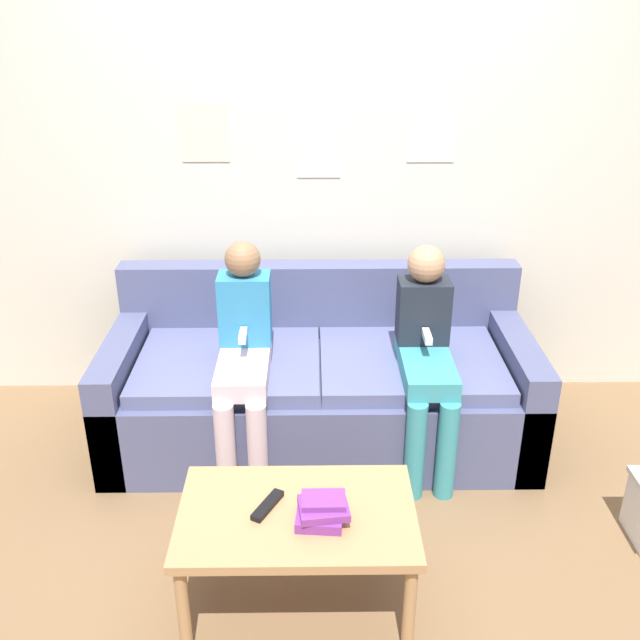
{
  "coord_description": "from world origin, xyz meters",
  "views": [
    {
      "loc": [
        -0.04,
        -2.54,
        2.09
      ],
      "look_at": [
        0.0,
        0.42,
        0.71
      ],
      "focal_mm": 40.0,
      "sensor_mm": 36.0,
      "label": 1
    }
  ],
  "objects_px": {
    "coffee_table": "(297,522)",
    "couch": "(320,386)",
    "person_left": "(244,350)",
    "person_right": "(426,350)",
    "tv_remote": "(268,505)"
  },
  "relations": [
    {
      "from": "tv_remote",
      "to": "coffee_table",
      "type": "bearing_deg",
      "value": 16.36
    },
    {
      "from": "coffee_table",
      "to": "person_right",
      "type": "height_order",
      "value": "person_right"
    },
    {
      "from": "person_right",
      "to": "tv_remote",
      "type": "distance_m",
      "value": 1.11
    },
    {
      "from": "person_left",
      "to": "tv_remote",
      "type": "xyz_separation_m",
      "value": [
        0.15,
        -0.86,
        -0.18
      ]
    },
    {
      "from": "coffee_table",
      "to": "person_right",
      "type": "distance_m",
      "value": 1.08
    },
    {
      "from": "couch",
      "to": "person_left",
      "type": "distance_m",
      "value": 0.52
    },
    {
      "from": "coffee_table",
      "to": "person_right",
      "type": "bearing_deg",
      "value": 56.75
    },
    {
      "from": "coffee_table",
      "to": "couch",
      "type": "bearing_deg",
      "value": 85.08
    },
    {
      "from": "person_left",
      "to": "couch",
      "type": "bearing_deg",
      "value": 31.0
    },
    {
      "from": "person_right",
      "to": "tv_remote",
      "type": "height_order",
      "value": "person_right"
    },
    {
      "from": "coffee_table",
      "to": "person_left",
      "type": "bearing_deg",
      "value": 106.08
    },
    {
      "from": "coffee_table",
      "to": "person_right",
      "type": "xyz_separation_m",
      "value": [
        0.58,
        0.88,
        0.23
      ]
    },
    {
      "from": "coffee_table",
      "to": "tv_remote",
      "type": "relative_size",
      "value": 5.02
    },
    {
      "from": "person_left",
      "to": "tv_remote",
      "type": "bearing_deg",
      "value": -80.15
    },
    {
      "from": "person_left",
      "to": "person_right",
      "type": "relative_size",
      "value": 1.02
    }
  ]
}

